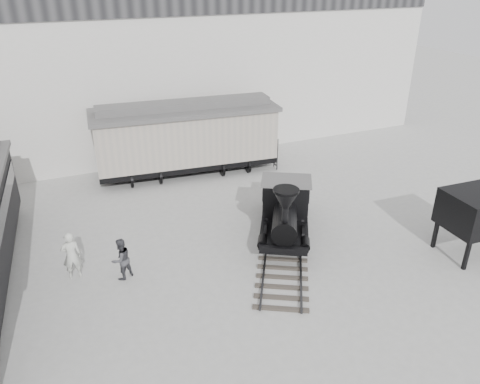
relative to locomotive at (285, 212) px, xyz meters
name	(u,v)px	position (x,y,z in m)	size (l,w,h in m)	color
ground	(291,293)	(-1.62, -3.57, -1.14)	(90.00, 90.00, 0.00)	#9E9E9B
north_wall	(166,61)	(-1.62, 11.41, 4.41)	(34.00, 2.51, 11.00)	silver
locomotive	(285,212)	(0.00, 0.00, 0.00)	(5.97, 8.55, 3.09)	#37302C
boxcar	(186,136)	(-1.67, 8.17, 0.97)	(10.10, 4.02, 4.03)	black
visitor_a	(71,255)	(-8.48, 0.48, -0.21)	(0.68, 0.45, 1.87)	silver
visitor_b	(121,259)	(-6.86, -0.28, -0.33)	(0.79, 0.61, 1.62)	#3D3D43
coal_hopper	(477,215)	(6.13, -4.09, 0.60)	(2.54, 2.12, 2.66)	black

